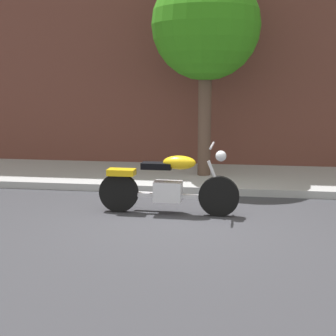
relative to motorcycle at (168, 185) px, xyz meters
name	(u,v)px	position (x,y,z in m)	size (l,w,h in m)	color
ground_plane	(182,219)	(0.26, -0.28, -0.47)	(60.00, 60.00, 0.00)	#38383D
sidewalk	(198,177)	(0.26, 2.72, -0.40)	(21.06, 2.69, 0.14)	#A9A9A9
motorcycle	(168,185)	(0.00, 0.00, 0.00)	(2.25, 0.70, 1.14)	black
street_tree	(206,27)	(0.38, 2.66, 2.71)	(2.21, 2.21, 4.32)	brown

